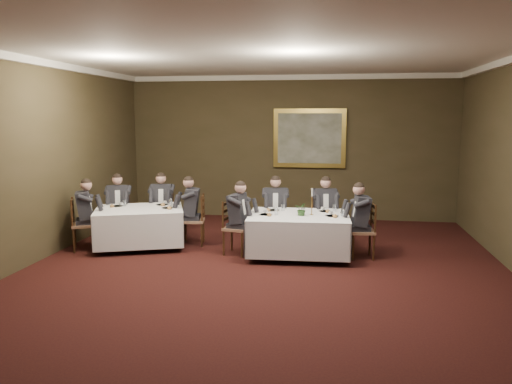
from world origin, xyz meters
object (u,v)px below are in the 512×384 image
(diner_sec_backleft, at_px, (119,214))
(painting, at_px, (309,138))
(centerpiece, at_px, (302,209))
(diner_sec_backright, at_px, (163,212))
(chair_main_endright, at_px, (362,242))
(chair_sec_endleft, at_px, (84,235))
(table_second, at_px, (140,224))
(chair_main_endleft, at_px, (236,239))
(diner_sec_endright, at_px, (193,219))
(chair_main_backleft, at_px, (275,228))
(chair_main_backright, at_px, (324,230))
(chair_sec_endright, at_px, (194,230))
(diner_main_backright, at_px, (324,219))
(candlestick, at_px, (312,205))
(diner_sec_endleft, at_px, (84,223))
(diner_main_backleft, at_px, (275,217))
(diner_main_endright, at_px, (362,230))
(table_main, at_px, (298,232))
(chair_sec_backright, at_px, (163,223))
(diner_main_endleft, at_px, (237,227))
(chair_sec_backleft, at_px, (120,224))

(diner_sec_backleft, bearing_deg, painting, -162.32)
(centerpiece, bearing_deg, diner_sec_backright, 159.14)
(chair_main_endright, height_order, diner_sec_backleft, diner_sec_backleft)
(chair_sec_endleft, distance_m, centerpiece, 4.17)
(table_second, xyz_separation_m, chair_main_endleft, (1.94, -0.18, -0.17))
(table_second, height_order, chair_main_endleft, chair_main_endleft)
(chair_main_endleft, bearing_deg, diner_sec_endright, -107.71)
(diner_sec_backright, bearing_deg, chair_main_backleft, 166.64)
(chair_main_backright, height_order, chair_sec_endright, same)
(chair_main_backleft, distance_m, chair_sec_endleft, 3.71)
(painting, bearing_deg, chair_main_backleft, -102.09)
(diner_main_backright, bearing_deg, centerpiece, 58.10)
(chair_sec_endright, relative_size, centerpiece, 3.93)
(diner_sec_endright, xyz_separation_m, candlestick, (2.34, -0.45, 0.43))
(chair_main_endright, xyz_separation_m, diner_sec_endleft, (-5.19, -0.28, 0.23))
(diner_sec_backleft, relative_size, chair_sec_endleft, 1.35)
(candlestick, bearing_deg, chair_sec_endright, 168.95)
(diner_sec_endright, bearing_deg, chair_main_backright, -88.95)
(table_second, xyz_separation_m, chair_main_backleft, (2.55, 0.78, -0.17))
(diner_main_backleft, relative_size, diner_main_endright, 1.00)
(chair_main_backleft, bearing_deg, table_second, 9.97)
(chair_main_backleft, bearing_deg, diner_main_backright, 175.05)
(centerpiece, bearing_deg, table_main, 126.83)
(diner_sec_endleft, bearing_deg, centerpiece, 66.19)
(diner_main_endright, distance_m, diner_sec_backright, 4.20)
(chair_main_endleft, relative_size, chair_sec_backright, 1.00)
(chair_main_backleft, relative_size, diner_sec_endright, 0.74)
(chair_sec_endleft, bearing_deg, table_main, 67.48)
(chair_sec_endright, height_order, centerpiece, centerpiece)
(diner_sec_endright, distance_m, painting, 3.88)
(chair_main_backleft, bearing_deg, chair_main_backright, 175.73)
(diner_main_endleft, bearing_deg, diner_main_backleft, 158.58)
(table_second, xyz_separation_m, chair_main_backright, (3.52, 0.82, -0.17))
(table_second, bearing_deg, chair_main_endright, -0.95)
(chair_main_backleft, distance_m, diner_sec_backleft, 3.26)
(chair_main_endright, relative_size, chair_sec_backleft, 1.00)
(painting, bearing_deg, diner_sec_backright, -141.79)
(chair_sec_endright, height_order, painting, painting)
(diner_main_backleft, bearing_deg, table_main, 113.63)
(diner_sec_endright, bearing_deg, centerpiece, -114.00)
(table_main, bearing_deg, chair_sec_backright, 159.98)
(table_main, distance_m, diner_sec_backright, 3.13)
(diner_main_endright, relative_size, diner_sec_endleft, 1.00)
(chair_sec_endright, distance_m, chair_sec_endleft, 2.09)
(diner_sec_endright, bearing_deg, diner_sec_backright, 45.58)
(diner_main_endleft, distance_m, chair_main_endright, 2.29)
(table_main, height_order, diner_main_endleft, diner_main_endleft)
(chair_main_backleft, xyz_separation_m, diner_main_backright, (0.97, 0.04, 0.23))
(diner_sec_backleft, bearing_deg, diner_main_backright, 165.35)
(chair_main_backright, relative_size, diner_main_endright, 0.74)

